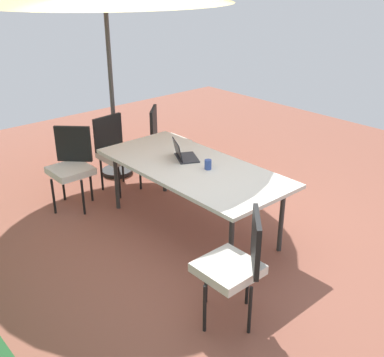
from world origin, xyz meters
The scene contains 8 objects.
ground_plane centered at (0.00, 0.00, -0.01)m, with size 10.00×10.00×0.02m, color #935442.
dining_table centered at (0.00, 0.00, 0.72)m, with size 2.23×1.04×0.77m.
chair_east centered at (1.44, 0.04, 0.55)m, with size 0.48×0.47×0.98m.
chair_northeast centered at (1.40, 0.72, 0.55)m, with size 0.59×0.59×0.98m.
chair_southeast centered at (1.38, -0.71, 0.55)m, with size 0.59×0.59×0.98m.
chair_northwest centered at (-1.36, 0.73, 0.55)m, with size 0.59×0.59×0.98m.
laptop centered at (0.21, -0.06, 0.82)m, with size 0.40×0.36×0.21m.
cup centered at (-0.18, -0.06, 0.82)m, with size 0.07×0.07×0.10m, color #334C99.
Camera 1 is at (-3.45, 3.06, 2.70)m, focal length 43.32 mm.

